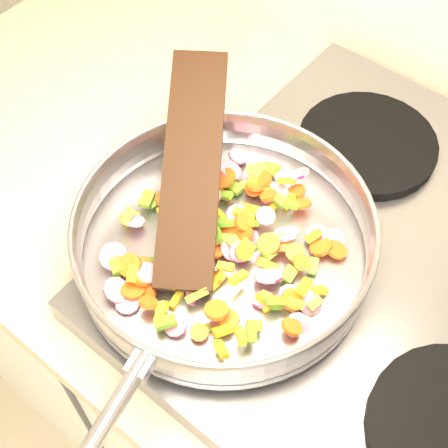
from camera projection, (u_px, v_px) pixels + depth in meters
The scene contains 6 objects.
cooktop at pixel (401, 278), 0.76m from camera, with size 0.60×0.60×0.04m, color #939399.
grate_fl at pixel (241, 281), 0.73m from camera, with size 0.19×0.19×0.02m, color black.
grate_bl at pixel (367, 144), 0.85m from camera, with size 0.19×0.19×0.02m, color black.
saute_pan at pixel (223, 236), 0.71m from camera, with size 0.39×0.55×0.06m.
vegetable_heap at pixel (228, 239), 0.73m from camera, with size 0.27×0.30×0.04m.
wooden_spatula at pixel (192, 165), 0.72m from camera, with size 0.29×0.07×0.01m, color black.
Camera 1 is at (-0.62, 1.23, 1.58)m, focal length 50.00 mm.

